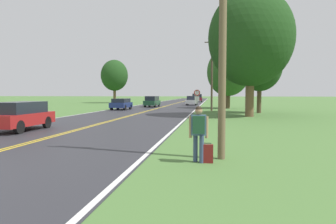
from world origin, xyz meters
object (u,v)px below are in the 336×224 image
tree_left_verge (228,72)px  car_dark_green_suv_mid_far (152,101)px  car_dark_blue_hatchback_mid_near (121,104)px  car_red_van_approaching (21,115)px  tree_mid_treeline (260,66)px  car_black_suv_horizon (195,97)px  car_maroon_van_distant (198,98)px  suitcase (207,154)px  traffic_sign (197,96)px  hitchhiker_person (199,128)px  tree_behind_sign (251,38)px  car_silver_sedan_receding (192,101)px  tree_right_cluster (114,75)px

tree_left_verge → car_dark_green_suv_mid_far: tree_left_verge is taller
car_dark_blue_hatchback_mid_near → car_dark_green_suv_mid_far: 8.77m
car_red_van_approaching → car_dark_green_suv_mid_far: size_ratio=0.99×
tree_mid_treeline → car_black_suv_horizon: (-10.44, 61.36, -3.97)m
car_red_van_approaching → car_maroon_van_distant: car_maroon_van_distant is taller
suitcase → car_dark_green_suv_mid_far: (-9.16, 36.25, 0.60)m
traffic_sign → car_black_suv_horizon: bearing=93.5°
tree_mid_treeline → suitcase: bearing=-101.8°
hitchhiker_person → car_red_van_approaching: 12.07m
tree_behind_sign → car_silver_sedan_receding: bearing=105.4°
suitcase → car_dark_blue_hatchback_mid_near: (-11.45, 27.79, 0.50)m
car_dark_blue_hatchback_mid_near → car_black_suv_horizon: car_black_suv_horizon is taller
traffic_sign → suitcase: bearing=-86.0°
traffic_sign → tree_right_cluster: size_ratio=0.26×
hitchhiker_person → traffic_sign: size_ratio=0.70×
tree_left_verge → tree_right_cluster: size_ratio=0.90×
tree_behind_sign → car_maroon_van_distant: tree_behind_sign is taller
car_maroon_van_distant → car_black_suv_horizon: car_black_suv_horizon is taller
traffic_sign → car_silver_sedan_receding: bearing=95.1°
car_maroon_van_distant → car_black_suv_horizon: 20.36m
hitchhiker_person → car_dark_blue_hatchback_mid_near: bearing=19.1°
tree_mid_treeline → car_dark_green_suv_mid_far: (-14.20, 12.12, -4.11)m
traffic_sign → car_dark_green_suv_mid_far: bearing=114.3°
hitchhiker_person → traffic_sign: bearing=0.4°
tree_mid_treeline → car_maroon_van_distant: bearing=101.7°
car_dark_blue_hatchback_mid_near → tree_right_cluster: bearing=23.1°
suitcase → tree_mid_treeline: (5.04, 24.13, 4.71)m
car_dark_green_suv_mid_far → tree_mid_treeline: bearing=-128.4°
tree_right_cluster → car_dark_green_suv_mid_far: bearing=-55.7°
tree_behind_sign → car_maroon_van_distant: bearing=98.4°
suitcase → tree_behind_sign: bearing=-13.2°
traffic_sign → tree_behind_sign: size_ratio=0.22×
tree_mid_treeline → traffic_sign: bearing=-140.5°
tree_right_cluster → car_red_van_approaching: (10.56, -47.43, -5.10)m
traffic_sign → tree_mid_treeline: bearing=39.5°
tree_left_verge → tree_right_cluster: 30.93m
car_dark_blue_hatchback_mid_near → car_maroon_van_distant: (7.98, 37.43, 0.22)m
suitcase → tree_right_cluster: (-21.10, 53.75, 5.69)m
tree_behind_sign → car_dark_green_suv_mid_far: tree_behind_sign is taller
hitchhiker_person → car_silver_sedan_receding: (-3.34, 44.13, -0.24)m
traffic_sign → car_dark_blue_hatchback_mid_near: size_ratio=0.69×
car_maroon_van_distant → tree_behind_sign: bearing=6.6°
car_red_van_approaching → car_silver_sedan_receding: car_silver_sedan_receding is taller
car_dark_blue_hatchback_mid_near → car_black_suv_horizon: bearing=-3.3°
car_red_van_approaching → car_silver_sedan_receding: 38.45m
traffic_sign → car_dark_blue_hatchback_mid_near: traffic_sign is taller
tree_behind_sign → car_dark_blue_hatchback_mid_near: size_ratio=3.19×
tree_behind_sign → car_dark_green_suv_mid_far: 22.39m
car_red_van_approaching → tree_right_cluster: bearing=12.1°
suitcase → car_maroon_van_distant: (-3.47, 65.22, 0.72)m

